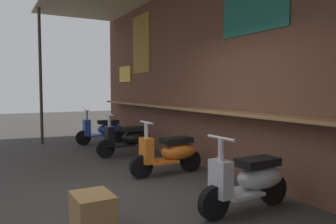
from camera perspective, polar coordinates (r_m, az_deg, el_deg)
The scene contains 7 objects.
ground_plane at distance 4.68m, azimuth -5.14°, elevation -14.96°, with size 37.01×37.01×0.00m, color #383533.
market_stall_facade at distance 5.47m, azimuth 13.00°, elevation 10.50°, with size 13.22×2.70×3.86m.
scooter_blue at distance 9.39m, azimuth -10.93°, elevation -3.02°, with size 0.46×1.40×0.97m.
scooter_black at distance 7.64m, azimuth -6.60°, elevation -4.55°, with size 0.46×1.40×0.97m.
scooter_orange at distance 5.93m, azimuth 0.49°, elevation -7.00°, with size 0.46×1.40×0.97m.
scooter_silver at distance 4.33m, azimuth 14.01°, elevation -11.27°, with size 0.46×1.40×0.97m.
merchandise_crate at distance 3.78m, azimuth -12.80°, elevation -16.50°, with size 0.50×0.40×0.40m, color olive.
Camera 1 is at (4.06, -1.77, 1.52)m, focal length 35.41 mm.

